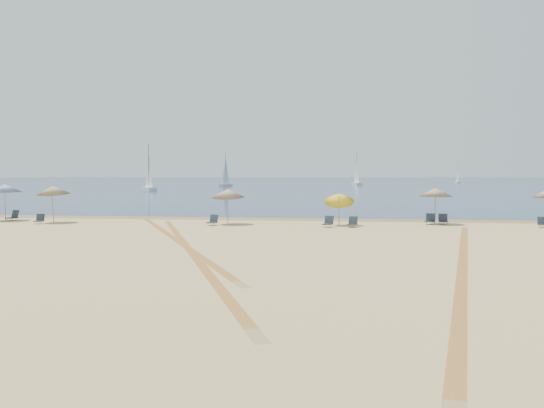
{
  "coord_description": "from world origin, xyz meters",
  "views": [
    {
      "loc": [
        4.68,
        -15.92,
        3.31
      ],
      "look_at": [
        0.0,
        20.0,
        1.3
      ],
      "focal_mm": 36.81,
      "sensor_mm": 36.0,
      "label": 1
    }
  ],
  "objects_px": {
    "umbrella_0": "(5,188)",
    "chair_7": "(443,220)",
    "umbrella_4": "(435,192)",
    "umbrella_1": "(53,190)",
    "sailboat_3": "(458,177)",
    "sailboat_0": "(226,176)",
    "chair_8": "(542,223)",
    "umbrella_2": "(228,193)",
    "umbrella_3": "(339,197)",
    "chair_2": "(40,219)",
    "sailboat_2": "(149,176)",
    "chair_5": "(353,223)",
    "chair_6": "(430,220)",
    "chair_3": "(213,221)",
    "chair_4": "(328,222)",
    "chair_1": "(13,216)",
    "sailboat_1": "(357,175)"
  },
  "relations": [
    {
      "from": "chair_4",
      "to": "sailboat_0",
      "type": "height_order",
      "value": "sailboat_0"
    },
    {
      "from": "umbrella_2",
      "to": "umbrella_3",
      "type": "bearing_deg",
      "value": 0.07
    },
    {
      "from": "umbrella_4",
      "to": "chair_1",
      "type": "relative_size",
      "value": 2.75
    },
    {
      "from": "umbrella_1",
      "to": "sailboat_3",
      "type": "distance_m",
      "value": 173.21
    },
    {
      "from": "sailboat_2",
      "to": "sailboat_3",
      "type": "distance_m",
      "value": 122.11
    },
    {
      "from": "umbrella_0",
      "to": "chair_6",
      "type": "bearing_deg",
      "value": 1.2
    },
    {
      "from": "umbrella_0",
      "to": "umbrella_2",
      "type": "height_order",
      "value": "umbrella_0"
    },
    {
      "from": "sailboat_3",
      "to": "umbrella_4",
      "type": "bearing_deg",
      "value": -99.39
    },
    {
      "from": "umbrella_0",
      "to": "sailboat_1",
      "type": "bearing_deg",
      "value": 77.42
    },
    {
      "from": "umbrella_3",
      "to": "chair_4",
      "type": "relative_size",
      "value": 3.02
    },
    {
      "from": "chair_3",
      "to": "chair_8",
      "type": "distance_m",
      "value": 20.36
    },
    {
      "from": "umbrella_3",
      "to": "chair_8",
      "type": "distance_m",
      "value": 12.46
    },
    {
      "from": "chair_1",
      "to": "chair_8",
      "type": "distance_m",
      "value": 34.89
    },
    {
      "from": "umbrella_0",
      "to": "sailboat_1",
      "type": "xyz_separation_m",
      "value": [
        26.96,
        120.8,
        0.57
      ]
    },
    {
      "from": "umbrella_1",
      "to": "chair_7",
      "type": "height_order",
      "value": "umbrella_1"
    },
    {
      "from": "umbrella_2",
      "to": "chair_5",
      "type": "bearing_deg",
      "value": -8.21
    },
    {
      "from": "umbrella_3",
      "to": "chair_5",
      "type": "xyz_separation_m",
      "value": [
        0.84,
        -1.17,
        -1.48
      ]
    },
    {
      "from": "umbrella_2",
      "to": "sailboat_2",
      "type": "relative_size",
      "value": 0.27
    },
    {
      "from": "umbrella_2",
      "to": "chair_3",
      "type": "distance_m",
      "value": 2.12
    },
    {
      "from": "sailboat_1",
      "to": "umbrella_1",
      "type": "bearing_deg",
      "value": -114.28
    },
    {
      "from": "chair_7",
      "to": "sailboat_3",
      "type": "relative_size",
      "value": 0.11
    },
    {
      "from": "umbrella_1",
      "to": "chair_3",
      "type": "xyz_separation_m",
      "value": [
        11.1,
        -0.65,
        -1.89
      ]
    },
    {
      "from": "umbrella_3",
      "to": "umbrella_1",
      "type": "bearing_deg",
      "value": -178.94
    },
    {
      "from": "sailboat_0",
      "to": "chair_1",
      "type": "bearing_deg",
      "value": -73.83
    },
    {
      "from": "chair_2",
      "to": "sailboat_2",
      "type": "bearing_deg",
      "value": 96.76
    },
    {
      "from": "chair_1",
      "to": "chair_5",
      "type": "xyz_separation_m",
      "value": [
        23.36,
        -1.71,
        -0.03
      ]
    },
    {
      "from": "chair_4",
      "to": "chair_7",
      "type": "distance_m",
      "value": 7.81
    },
    {
      "from": "umbrella_0",
      "to": "chair_7",
      "type": "distance_m",
      "value": 30.02
    },
    {
      "from": "chair_8",
      "to": "chair_1",
      "type": "bearing_deg",
      "value": -168.06
    },
    {
      "from": "chair_3",
      "to": "sailboat_2",
      "type": "bearing_deg",
      "value": 129.26
    },
    {
      "from": "chair_1",
      "to": "chair_6",
      "type": "height_order",
      "value": "chair_1"
    },
    {
      "from": "chair_6",
      "to": "chair_7",
      "type": "distance_m",
      "value": 0.85
    },
    {
      "from": "umbrella_1",
      "to": "umbrella_4",
      "type": "relative_size",
      "value": 1.06
    },
    {
      "from": "umbrella_0",
      "to": "sailboat_3",
      "type": "xyz_separation_m",
      "value": [
        62.2,
        162.08,
        -0.28
      ]
    },
    {
      "from": "sailboat_0",
      "to": "chair_3",
      "type": "bearing_deg",
      "value": -66.05
    },
    {
      "from": "sailboat_2",
      "to": "chair_5",
      "type": "bearing_deg",
      "value": -96.19
    },
    {
      "from": "umbrella_2",
      "to": "umbrella_3",
      "type": "relative_size",
      "value": 0.99
    },
    {
      "from": "sailboat_2",
      "to": "chair_2",
      "type": "bearing_deg",
      "value": -110.88
    },
    {
      "from": "umbrella_0",
      "to": "chair_2",
      "type": "xyz_separation_m",
      "value": [
        3.81,
        -2.17,
        -1.98
      ]
    },
    {
      "from": "chair_7",
      "to": "sailboat_0",
      "type": "bearing_deg",
      "value": 114.41
    },
    {
      "from": "sailboat_0",
      "to": "chair_8",
      "type": "bearing_deg",
      "value": -55.6
    },
    {
      "from": "chair_8",
      "to": "sailboat_2",
      "type": "height_order",
      "value": "sailboat_2"
    },
    {
      "from": "chair_8",
      "to": "chair_5",
      "type": "bearing_deg",
      "value": -160.16
    },
    {
      "from": "sailboat_3",
      "to": "chair_1",
      "type": "bearing_deg",
      "value": -108.64
    },
    {
      "from": "umbrella_4",
      "to": "chair_6",
      "type": "height_order",
      "value": "umbrella_4"
    },
    {
      "from": "umbrella_4",
      "to": "umbrella_2",
      "type": "bearing_deg",
      "value": -172.04
    },
    {
      "from": "sailboat_3",
      "to": "chair_7",
      "type": "bearing_deg",
      "value": -99.21
    },
    {
      "from": "chair_5",
      "to": "chair_6",
      "type": "bearing_deg",
      "value": 42.61
    },
    {
      "from": "umbrella_4",
      "to": "umbrella_0",
      "type": "bearing_deg",
      "value": -177.91
    },
    {
      "from": "chair_3",
      "to": "chair_4",
      "type": "bearing_deg",
      "value": 14.74
    }
  ]
}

